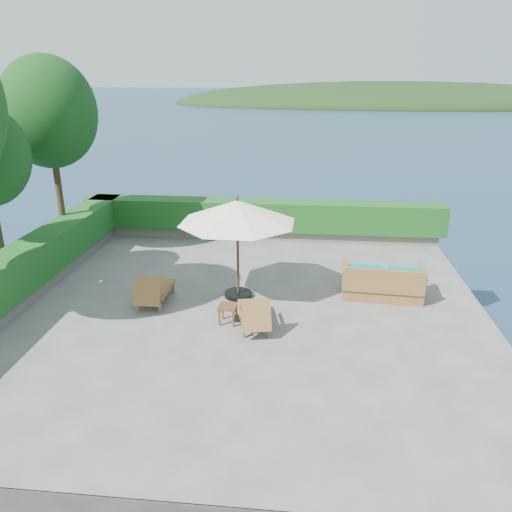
# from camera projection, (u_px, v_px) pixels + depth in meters

# --- Properties ---
(ground) EXTENTS (12.00, 12.00, 0.00)m
(ground) POSITION_uv_depth(u_px,v_px,m) (241.00, 308.00, 12.38)
(ground) COLOR gray
(ground) RESTS_ON ground
(foundation) EXTENTS (12.00, 12.00, 3.00)m
(foundation) POSITION_uv_depth(u_px,v_px,m) (241.00, 362.00, 12.92)
(foundation) COLOR #5E564B
(foundation) RESTS_ON ocean
(ocean) EXTENTS (600.00, 600.00, 0.00)m
(ocean) POSITION_uv_depth(u_px,v_px,m) (242.00, 409.00, 13.42)
(ocean) COLOR navy
(ocean) RESTS_ON ground
(offshore_island) EXTENTS (126.00, 57.60, 12.60)m
(offshore_island) POSITION_uv_depth(u_px,v_px,m) (392.00, 104.00, 141.69)
(offshore_island) COLOR black
(offshore_island) RESTS_ON ocean
(planter_wall_far) EXTENTS (12.00, 0.60, 0.36)m
(planter_wall_far) POSITION_uv_depth(u_px,v_px,m) (261.00, 233.00, 17.55)
(planter_wall_far) COLOR gray
(planter_wall_far) RESTS_ON ground
(planter_wall_left) EXTENTS (0.60, 12.00, 0.36)m
(planter_wall_left) POSITION_uv_depth(u_px,v_px,m) (26.00, 292.00, 12.86)
(planter_wall_left) COLOR gray
(planter_wall_left) RESTS_ON ground
(hedge_far) EXTENTS (12.40, 0.90, 1.00)m
(hedge_far) POSITION_uv_depth(u_px,v_px,m) (262.00, 215.00, 17.32)
(hedge_far) COLOR #164814
(hedge_far) RESTS_ON planter_wall_far
(hedge_left) EXTENTS (0.90, 12.40, 1.00)m
(hedge_left) POSITION_uv_depth(u_px,v_px,m) (21.00, 268.00, 12.63)
(hedge_left) COLOR #164814
(hedge_left) RESTS_ON planter_wall_left
(tree_far) EXTENTS (2.80, 2.80, 6.03)m
(tree_far) POSITION_uv_depth(u_px,v_px,m) (48.00, 113.00, 14.42)
(tree_far) COLOR #48351B
(tree_far) RESTS_ON ground
(patio_umbrella) EXTENTS (3.94, 3.94, 2.68)m
(patio_umbrella) POSITION_uv_depth(u_px,v_px,m) (237.00, 213.00, 12.26)
(patio_umbrella) COLOR black
(patio_umbrella) RESTS_ON ground
(lounge_left) EXTENTS (0.72, 1.57, 0.91)m
(lounge_left) POSITION_uv_depth(u_px,v_px,m) (154.00, 290.00, 12.50)
(lounge_left) COLOR olive
(lounge_left) RESTS_ON ground
(lounge_right) EXTENTS (0.94, 1.64, 0.89)m
(lounge_right) POSITION_uv_depth(u_px,v_px,m) (254.00, 313.00, 11.31)
(lounge_right) COLOR olive
(lounge_right) RESTS_ON ground
(side_table) EXTENTS (0.44, 0.44, 0.45)m
(side_table) POSITION_uv_depth(u_px,v_px,m) (228.00, 309.00, 11.53)
(side_table) COLOR brown
(side_table) RESTS_ON ground
(wicker_loveseat) EXTENTS (2.13, 1.20, 1.01)m
(wicker_loveseat) POSITION_uv_depth(u_px,v_px,m) (382.00, 283.00, 12.86)
(wicker_loveseat) COLOR olive
(wicker_loveseat) RESTS_ON ground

